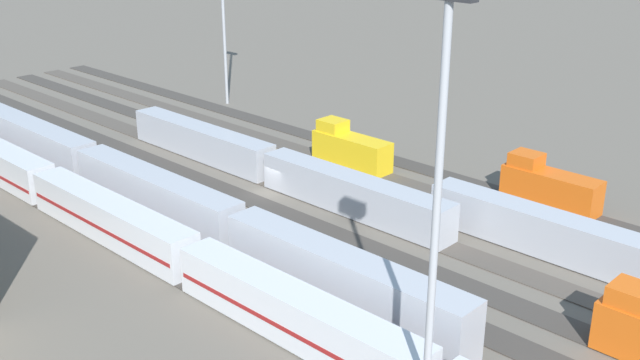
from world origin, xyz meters
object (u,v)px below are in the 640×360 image
(train_on_track_6, at_px, (155,198))
(train_on_track_3, at_px, (270,165))
(train_on_track_1, at_px, (350,149))
(light_mast_1, at_px, (439,170))
(train_on_track_7, at_px, (111,220))
(train_on_track_0, at_px, (548,187))

(train_on_track_6, xyz_separation_m, train_on_track_3, (-0.02, -15.00, -0.60))
(train_on_track_1, bearing_deg, light_mast_1, 136.78)
(train_on_track_1, height_order, light_mast_1, light_mast_1)
(train_on_track_7, xyz_separation_m, light_mast_1, (-37.24, 2.39, 15.09))
(train_on_track_3, bearing_deg, train_on_track_0, -149.32)
(train_on_track_3, bearing_deg, train_on_track_1, -105.65)
(train_on_track_6, bearing_deg, light_mast_1, 168.79)
(train_on_track_7, bearing_deg, train_on_track_3, -89.93)
(light_mast_1, bearing_deg, train_on_track_1, -43.22)
(train_on_track_3, height_order, light_mast_1, light_mast_1)
(train_on_track_0, xyz_separation_m, light_mast_1, (-11.98, 37.39, 14.93))
(train_on_track_3, distance_m, light_mast_1, 46.01)
(train_on_track_0, distance_m, light_mast_1, 42.00)
(train_on_track_0, height_order, train_on_track_7, train_on_track_0)
(train_on_track_7, xyz_separation_m, train_on_track_6, (0.04, -5.00, 0.62))
(train_on_track_0, xyz_separation_m, train_on_track_7, (25.26, 35.00, -0.16))
(train_on_track_1, height_order, train_on_track_0, same)
(train_on_track_1, distance_m, train_on_track_7, 30.13)
(train_on_track_1, relative_size, train_on_track_3, 0.21)
(train_on_track_6, relative_size, light_mast_1, 2.67)
(light_mast_1, bearing_deg, train_on_track_7, -3.67)
(train_on_track_0, relative_size, train_on_track_6, 0.14)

